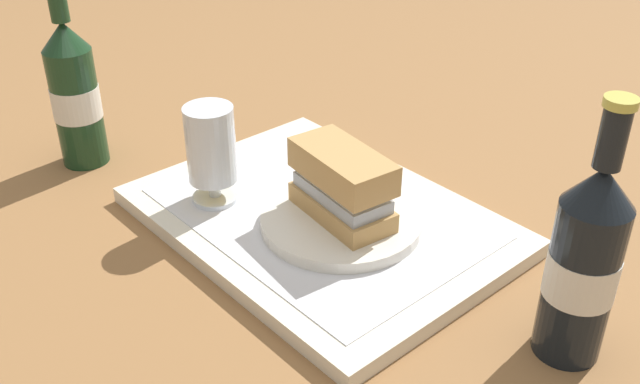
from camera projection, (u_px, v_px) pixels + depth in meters
name	position (u px, v px, depth m)	size (l,w,h in m)	color
ground_plane	(320.00, 227.00, 0.90)	(3.00, 3.00, 0.00)	olive
tray	(320.00, 220.00, 0.89)	(0.44, 0.32, 0.02)	beige
placemat	(320.00, 213.00, 0.89)	(0.38, 0.27, 0.00)	silver
plate	(344.00, 219.00, 0.86)	(0.19, 0.19, 0.01)	silver
sandwich	(343.00, 181.00, 0.84)	(0.14, 0.08, 0.08)	tan
beer_glass	(211.00, 151.00, 0.88)	(0.06, 0.06, 0.12)	silver
beer_bottle	(75.00, 93.00, 0.99)	(0.07, 0.07, 0.27)	#19381E
second_bottle	(584.00, 262.00, 0.66)	(0.07, 0.07, 0.27)	black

